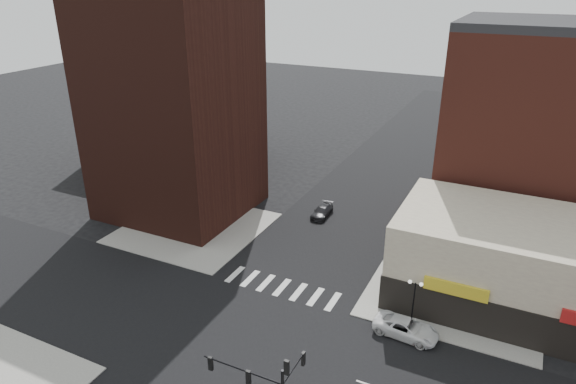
% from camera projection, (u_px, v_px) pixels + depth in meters
% --- Properties ---
extents(ground, '(240.00, 240.00, 0.00)m').
position_uv_depth(ground, '(237.00, 340.00, 40.87)').
color(ground, black).
rests_on(ground, ground).
extents(road_ew, '(200.00, 14.00, 0.02)m').
position_uv_depth(road_ew, '(237.00, 340.00, 40.86)').
color(road_ew, black).
rests_on(road_ew, ground).
extents(road_ns, '(14.00, 200.00, 0.02)m').
position_uv_depth(road_ns, '(237.00, 340.00, 40.86)').
color(road_ns, black).
rests_on(road_ns, ground).
extents(sidewalk_nw, '(15.00, 15.00, 0.12)m').
position_uv_depth(sidewalk_nw, '(194.00, 228.00, 58.64)').
color(sidewalk_nw, gray).
rests_on(sidewalk_nw, ground).
extents(sidewalk_ne, '(15.00, 15.00, 0.12)m').
position_uv_depth(sidewalk_ne, '(455.00, 292.00, 46.97)').
color(sidewalk_ne, gray).
rests_on(sidewalk_ne, ground).
extents(building_nw, '(16.00, 15.00, 25.00)m').
position_uv_depth(building_nw, '(174.00, 109.00, 58.81)').
color(building_nw, '#361711').
rests_on(building_nw, ground).
extents(building_nw_low, '(20.00, 18.00, 12.00)m').
position_uv_depth(building_nw_low, '(172.00, 119.00, 79.41)').
color(building_nw_low, '#361711').
rests_on(building_nw_low, ground).
extents(building_ne_midrise, '(18.00, 15.00, 22.00)m').
position_uv_depth(building_ne_midrise, '(538.00, 139.00, 53.19)').
color(building_ne_midrise, maroon).
rests_on(building_ne_midrise, ground).
extents(building_ne_row, '(24.20, 12.20, 8.00)m').
position_uv_depth(building_ne_row, '(540.00, 276.00, 43.48)').
color(building_ne_row, beige).
rests_on(building_ne_row, ground).
extents(street_lamp_ne, '(1.22, 0.32, 4.16)m').
position_uv_depth(street_lamp_ne, '(415.00, 292.00, 41.33)').
color(street_lamp_ne, black).
rests_on(street_lamp_ne, sidewalk_ne).
extents(white_suv, '(5.38, 2.80, 1.45)m').
position_uv_depth(white_suv, '(406.00, 328.00, 41.14)').
color(white_suv, white).
rests_on(white_suv, ground).
extents(dark_sedan_north, '(1.86, 4.33, 1.24)m').
position_uv_depth(dark_sedan_north, '(322.00, 211.00, 61.32)').
color(dark_sedan_north, black).
rests_on(dark_sedan_north, ground).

